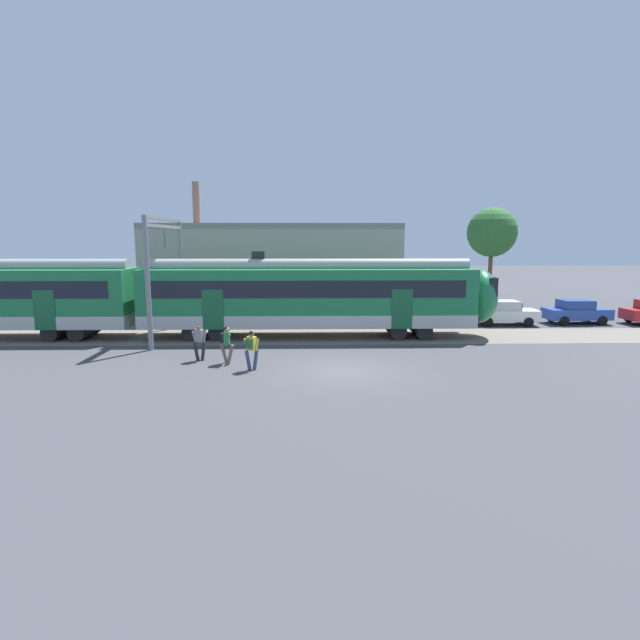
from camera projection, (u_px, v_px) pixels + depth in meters
name	position (u px, v px, depth m)	size (l,w,h in m)	color
ground_plane	(343.00, 371.00, 20.65)	(160.00, 160.00, 0.00)	#424247
track_bed	(110.00, 337.00, 27.61)	(80.00, 4.40, 0.01)	slate
commuter_train	(153.00, 297.00, 27.30)	(38.05, 3.07, 4.73)	#B7B7B2
pedestrian_grey	(200.00, 339.00, 22.26)	(0.65, 0.58, 1.67)	#28282D
pedestrian_green	(226.00, 341.00, 21.69)	(0.65, 0.53, 1.67)	#6B6051
pedestrian_yellow	(251.00, 347.00, 20.61)	(0.66, 0.57, 1.67)	navy
parked_car_white	(504.00, 313.00, 31.55)	(4.09, 1.93, 1.54)	silver
parked_car_blue	(576.00, 312.00, 32.01)	(4.06, 1.88, 1.54)	#284799
catenary_gantry	(166.00, 259.00, 26.99)	(0.24, 6.64, 6.53)	gray
background_building	(274.00, 271.00, 34.68)	(17.25, 5.00, 9.20)	gray
street_tree_right	(492.00, 233.00, 38.18)	(3.76, 3.76, 7.77)	brown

